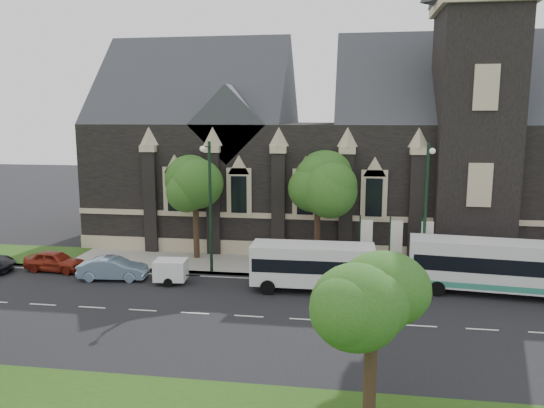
% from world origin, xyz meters
% --- Properties ---
extents(ground, '(160.00, 160.00, 0.00)m').
position_xyz_m(ground, '(0.00, 0.00, 0.00)').
color(ground, black).
rests_on(ground, ground).
extents(sidewalk, '(80.00, 5.00, 0.15)m').
position_xyz_m(sidewalk, '(0.00, 9.50, 0.07)').
color(sidewalk, gray).
rests_on(sidewalk, ground).
extents(museum, '(40.00, 17.70, 29.90)m').
position_xyz_m(museum, '(5.12, 18.78, 8.17)').
color(museum, black).
rests_on(museum, ground).
extents(tree_park_east, '(3.40, 3.40, 6.28)m').
position_xyz_m(tree_park_east, '(6.18, -9.32, 4.62)').
color(tree_park_east, black).
rests_on(tree_park_east, ground).
extents(tree_walk_right, '(4.08, 4.08, 7.80)m').
position_xyz_m(tree_walk_right, '(3.21, 10.71, 5.82)').
color(tree_walk_right, black).
rests_on(tree_walk_right, ground).
extents(tree_walk_left, '(3.91, 3.91, 7.64)m').
position_xyz_m(tree_walk_left, '(-5.80, 10.70, 5.73)').
color(tree_walk_left, black).
rests_on(tree_walk_left, ground).
extents(street_lamp_near, '(0.36, 1.88, 9.00)m').
position_xyz_m(street_lamp_near, '(10.00, 7.09, 5.11)').
color(street_lamp_near, black).
rests_on(street_lamp_near, ground).
extents(street_lamp_mid, '(0.36, 1.88, 9.00)m').
position_xyz_m(street_lamp_mid, '(-4.00, 7.09, 5.11)').
color(street_lamp_mid, black).
rests_on(street_lamp_mid, ground).
extents(banner_flag_left, '(0.90, 0.10, 4.00)m').
position_xyz_m(banner_flag_left, '(6.29, 9.00, 2.38)').
color(banner_flag_left, black).
rests_on(banner_flag_left, ground).
extents(banner_flag_center, '(0.90, 0.10, 4.00)m').
position_xyz_m(banner_flag_center, '(8.29, 9.00, 2.38)').
color(banner_flag_center, black).
rests_on(banner_flag_center, ground).
extents(banner_flag_right, '(0.90, 0.10, 4.00)m').
position_xyz_m(banner_flag_right, '(10.29, 9.00, 2.38)').
color(banner_flag_right, black).
rests_on(banner_flag_right, ground).
extents(tour_coach, '(11.38, 3.57, 3.26)m').
position_xyz_m(tour_coach, '(14.60, 5.56, 1.78)').
color(tour_coach, silver).
rests_on(tour_coach, ground).
extents(shuttle_bus, '(7.51, 2.71, 2.89)m').
position_xyz_m(shuttle_bus, '(3.10, 4.77, 1.67)').
color(shuttle_bus, silver).
rests_on(shuttle_bus, ground).
extents(box_trailer, '(2.95, 1.74, 1.55)m').
position_xyz_m(box_trailer, '(-6.02, 4.78, 0.88)').
color(box_trailer, white).
rests_on(box_trailer, ground).
extents(sedan, '(4.62, 2.04, 1.47)m').
position_xyz_m(sedan, '(-10.05, 5.01, 0.74)').
color(sedan, '#7E99B7').
rests_on(sedan, ground).
extents(car_far_red, '(4.30, 1.98, 1.43)m').
position_xyz_m(car_far_red, '(-14.89, 6.20, 0.71)').
color(car_far_red, maroon).
rests_on(car_far_red, ground).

